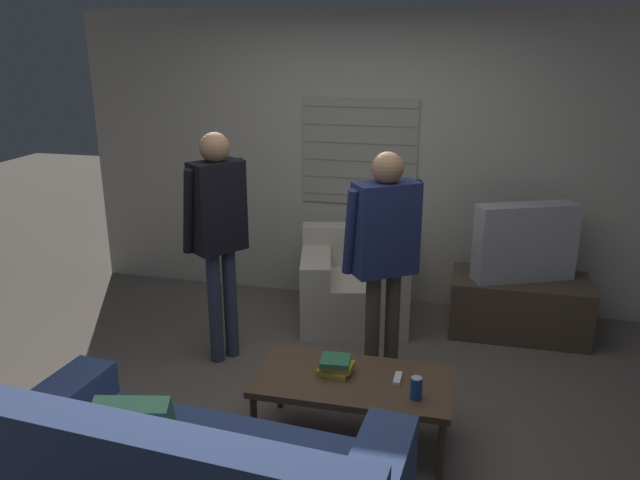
# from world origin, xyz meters

# --- Properties ---
(ground_plane) EXTENTS (16.00, 16.00, 0.00)m
(ground_plane) POSITION_xyz_m (0.00, 0.00, 0.00)
(ground_plane) COLOR #665B51
(wall_back) EXTENTS (5.20, 0.08, 2.55)m
(wall_back) POSITION_xyz_m (-0.00, 2.03, 1.28)
(wall_back) COLOR #BCB7A8
(wall_back) RESTS_ON ground_plane
(armchair_beige) EXTENTS (1.01, 0.95, 0.77)m
(armchair_beige) POSITION_xyz_m (0.01, 1.48, 0.32)
(armchair_beige) COLOR beige
(armchair_beige) RESTS_ON ground_plane
(coffee_table) EXTENTS (1.13, 0.58, 0.42)m
(coffee_table) POSITION_xyz_m (0.33, -0.19, 0.39)
(coffee_table) COLOR brown
(coffee_table) RESTS_ON ground_plane
(tv_stand) EXTENTS (1.07, 0.56, 0.47)m
(tv_stand) POSITION_xyz_m (1.37, 1.55, 0.24)
(tv_stand) COLOR #4C3D2D
(tv_stand) RESTS_ON ground_plane
(tv) EXTENTS (0.81, 0.50, 0.61)m
(tv) POSITION_xyz_m (1.36, 1.56, 0.78)
(tv) COLOR #B2B2B7
(tv) RESTS_ON tv_stand
(person_left_standing) EXTENTS (0.52, 0.72, 1.70)m
(person_left_standing) POSITION_xyz_m (-0.81, 0.61, 1.07)
(person_left_standing) COLOR #33384C
(person_left_standing) RESTS_ON ground_plane
(person_right_standing) EXTENTS (0.52, 0.83, 1.62)m
(person_right_standing) POSITION_xyz_m (0.39, 0.53, 1.03)
(person_right_standing) COLOR #4C4233
(person_right_standing) RESTS_ON ground_plane
(book_stack) EXTENTS (0.21, 0.19, 0.10)m
(book_stack) POSITION_xyz_m (0.22, -0.15, 0.47)
(book_stack) COLOR gold
(book_stack) RESTS_ON coffee_table
(soda_can) EXTENTS (0.07, 0.07, 0.13)m
(soda_can) POSITION_xyz_m (0.70, -0.32, 0.49)
(soda_can) COLOR #194C9E
(soda_can) RESTS_ON coffee_table
(spare_remote) EXTENTS (0.04, 0.13, 0.02)m
(spare_remote) POSITION_xyz_m (0.58, -0.16, 0.44)
(spare_remote) COLOR white
(spare_remote) RESTS_ON coffee_table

